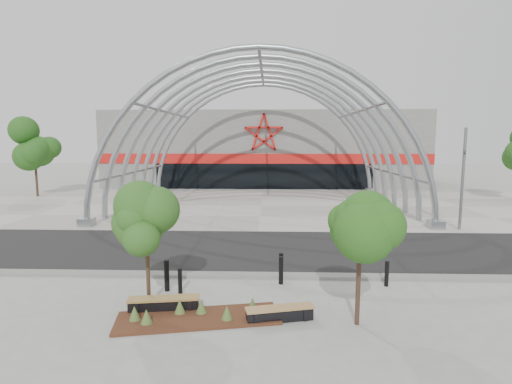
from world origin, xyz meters
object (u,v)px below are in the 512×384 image
object	(u,v)px
bollard_2	(281,270)
bench_0	(164,305)
signal_pole	(463,177)
street_tree_0	(146,219)
bench_1	(280,314)
street_tree_1	(360,229)

from	to	relation	value
bollard_2	bench_0	bearing A→B (deg)	-145.63
signal_pole	street_tree_0	xyz separation A→B (m)	(-14.27, -10.71, -0.28)
bench_0	bench_1	bearing A→B (deg)	-8.01
bench_1	street_tree_0	bearing A→B (deg)	167.03
signal_pole	bench_0	distance (m)	17.87
signal_pole	street_tree_1	bearing A→B (deg)	-124.87
signal_pole	street_tree_1	xyz separation A→B (m)	(-8.20, -11.76, -0.30)
street_tree_1	bollard_2	xyz separation A→B (m)	(-2.00, 3.01, -2.17)
bench_0	bench_1	xyz separation A→B (m)	(3.38, -0.48, -0.02)
bench_0	street_tree_0	bearing A→B (deg)	143.08
signal_pole	street_tree_0	world-z (taller)	signal_pole
street_tree_1	bench_1	distance (m)	3.25
street_tree_0	street_tree_1	size ratio (longest dim) A/B	1.01
street_tree_0	bollard_2	distance (m)	5.02
signal_pole	bollard_2	xyz separation A→B (m)	(-10.20, -8.75, -2.47)
signal_pole	bench_1	bearing A→B (deg)	-131.58
street_tree_0	street_tree_1	xyz separation A→B (m)	(6.08, -1.05, -0.02)
bollard_2	signal_pole	bearing A→B (deg)	40.64
bench_0	bollard_2	xyz separation A→B (m)	(3.49, 2.39, 0.28)
bench_0	bench_1	world-z (taller)	bench_0
street_tree_1	street_tree_0	bearing A→B (deg)	170.15
street_tree_0	bench_1	world-z (taller)	street_tree_0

